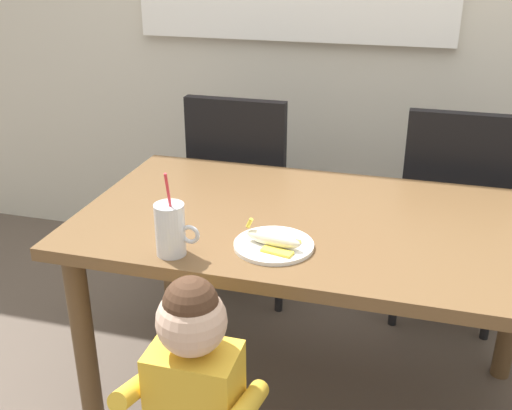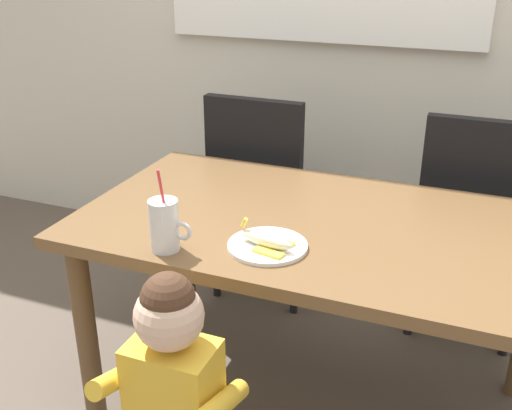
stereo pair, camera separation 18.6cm
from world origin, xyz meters
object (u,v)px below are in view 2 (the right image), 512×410
Objects in this scene: snack_plate at (268,246)px; dining_table at (319,249)px; peeled_banana at (267,240)px; toddler_standing at (173,383)px; milk_cup at (165,228)px; dining_chair_left at (263,186)px; dining_chair_right at (474,215)px.

dining_table is at bearing 68.66° from snack_plate.
toddler_standing is at bearing -104.96° from peeled_banana.
milk_cup is at bearing -156.46° from snack_plate.
dining_chair_left is 0.96m from snack_plate.
snack_plate is at bearing 75.96° from toddler_standing.
dining_chair_right reaches higher than dining_table.
dining_chair_right reaches higher than toddler_standing.
milk_cup reaches higher than dining_table.
toddler_standing is at bearing 64.17° from dining_chair_right.
toddler_standing is 0.43m from milk_cup.
toddler_standing is (0.25, -1.27, -0.02)m from dining_chair_left.
milk_cup reaches higher than dining_chair_left.
toddler_standing reaches higher than snack_plate.
dining_chair_right reaches higher than peeled_banana.
dining_chair_left is at bearing 124.25° from dining_table.
dining_chair_left is at bearing 95.08° from milk_cup.
milk_cup reaches higher than peeled_banana.
milk_cup is at bearing 120.55° from toddler_standing.
dining_chair_left is at bearing 111.95° from snack_plate.
milk_cup reaches higher than toddler_standing.
dining_table is 0.29m from peeled_banana.
peeled_banana is at bearing -109.57° from dining_table.
snack_plate reaches higher than dining_table.
peeled_banana is at bearing 111.81° from dining_chair_left.
dining_chair_right is 4.17× the size of snack_plate.
dining_chair_left reaches higher than toddler_standing.
dining_chair_left reaches higher than snack_plate.
dining_chair_right reaches higher than snack_plate.
peeled_banana is (0.27, 0.10, -0.04)m from milk_cup.
snack_plate is (-0.53, -0.90, 0.20)m from dining_chair_right.
toddler_standing is 4.78× the size of peeled_banana.
toddler_standing reaches higher than peeled_banana.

